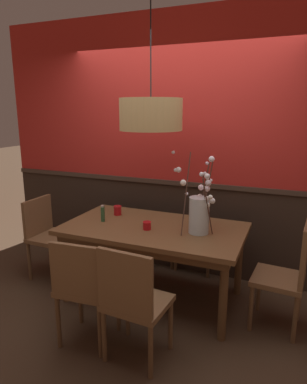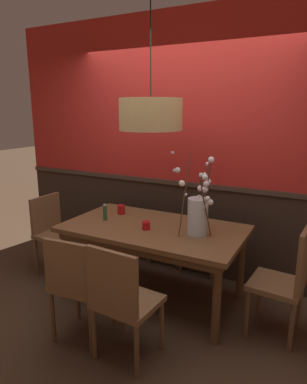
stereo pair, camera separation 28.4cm
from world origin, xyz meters
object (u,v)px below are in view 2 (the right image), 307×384
object	(u,v)px
condiment_bottle	(105,212)
chair_near_side_left	(77,282)
candle_holder_nearer_edge	(146,225)
candle_holder_nearer_center	(121,209)
chair_far_side_right	(206,225)
vase_with_blossoms	(198,214)
chair_head_east_end	(287,278)
chair_near_side_right	(122,298)
chair_far_side_left	(172,219)
pendant_lamp	(151,114)
dining_table	(154,235)
chair_head_west_end	(54,229)

from	to	relation	value
condiment_bottle	chair_near_side_left	bearing A→B (deg)	-69.79
candle_holder_nearer_edge	chair_near_side_left	bearing A→B (deg)	-105.24
chair_near_side_left	candle_holder_nearer_center	xyz separation A→B (m)	(-0.27, 1.06, 0.28)
chair_far_side_right	vase_with_blossoms	size ratio (longest dim) A/B	1.30
chair_head_east_end	vase_with_blossoms	bearing A→B (deg)	177.76
chair_head_east_end	candle_holder_nearer_center	size ratio (longest dim) A/B	9.70
chair_near_side_right	candle_holder_nearer_center	size ratio (longest dim) A/B	9.26
chair_far_side_left	pendant_lamp	xyz separation A→B (m)	(0.21, -0.94, 1.27)
chair_near_side_left	candle_holder_nearer_edge	bearing A→B (deg)	74.76
vase_with_blossoms	pendant_lamp	bearing A→B (deg)	-177.05
chair_near_side_left	chair_near_side_right	bearing A→B (deg)	-3.67
chair_far_side_right	condiment_bottle	bearing A→B (deg)	-128.92
dining_table	chair_near_side_left	world-z (taller)	chair_near_side_left
chair_near_side_right	chair_head_west_end	distance (m)	1.74
chair_head_west_end	pendant_lamp	world-z (taller)	pendant_lamp
condiment_bottle	pendant_lamp	bearing A→B (deg)	3.26
vase_with_blossoms	dining_table	bearing A→B (deg)	-179.88
chair_near_side_right	vase_with_blossoms	bearing A→B (deg)	75.02
dining_table	candle_holder_nearer_edge	size ratio (longest dim) A/B	21.66
chair_far_side_left	condiment_bottle	world-z (taller)	chair_far_side_left
chair_far_side_right	candle_holder_nearer_edge	xyz separation A→B (m)	(-0.25, -0.99, 0.26)
chair_near_side_left	pendant_lamp	world-z (taller)	pendant_lamp
dining_table	chair_head_east_end	size ratio (longest dim) A/B	1.79
chair_head_west_end	condiment_bottle	distance (m)	0.83
chair_head_east_end	candle_holder_nearer_center	xyz separation A→B (m)	(-1.73, 0.22, 0.27)
vase_with_blossoms	candle_holder_nearer_edge	size ratio (longest dim) A/B	9.31
chair_near_side_right	candle_holder_nearer_edge	world-z (taller)	chair_near_side_right
pendant_lamp	condiment_bottle	bearing A→B (deg)	-176.74
chair_far_side_left	pendant_lamp	distance (m)	1.60
chair_near_side_left	candle_holder_nearer_center	world-z (taller)	chair_near_side_left
candle_holder_nearer_center	chair_near_side_left	bearing A→B (deg)	-75.93
dining_table	chair_far_side_right	xyz separation A→B (m)	(0.23, 0.89, -0.13)
chair_far_side_left	condiment_bottle	size ratio (longest dim) A/B	5.62
chair_near_side_left	chair_far_side_right	bearing A→B (deg)	75.32
chair_near_side_left	candle_holder_nearer_edge	xyz separation A→B (m)	(0.21, 0.76, 0.27)
dining_table	chair_far_side_left	bearing A→B (deg)	103.81
chair_far_side_right	pendant_lamp	distance (m)	1.58
chair_head_east_end	chair_near_side_right	bearing A→B (deg)	-139.97
chair_head_east_end	pendant_lamp	world-z (taller)	pendant_lamp
chair_far_side_left	candle_holder_nearer_center	distance (m)	0.82
chair_near_side_right	condiment_bottle	world-z (taller)	same
chair_far_side_right	chair_near_side_right	bearing A→B (deg)	-90.66
dining_table	vase_with_blossoms	xyz separation A→B (m)	(0.45, 0.00, 0.27)
chair_near_side_left	chair_far_side_left	bearing A→B (deg)	89.87
chair_head_east_end	chair_far_side_right	bearing A→B (deg)	137.71
candle_holder_nearer_edge	chair_near_side_right	bearing A→B (deg)	-73.67
chair_far_side_right	vase_with_blossoms	bearing A→B (deg)	-76.12
chair_head_west_end	chair_far_side_right	size ratio (longest dim) A/B	0.92
candle_holder_nearer_center	candle_holder_nearer_edge	bearing A→B (deg)	-32.33
condiment_bottle	chair_far_side_left	bearing A→B (deg)	72.68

